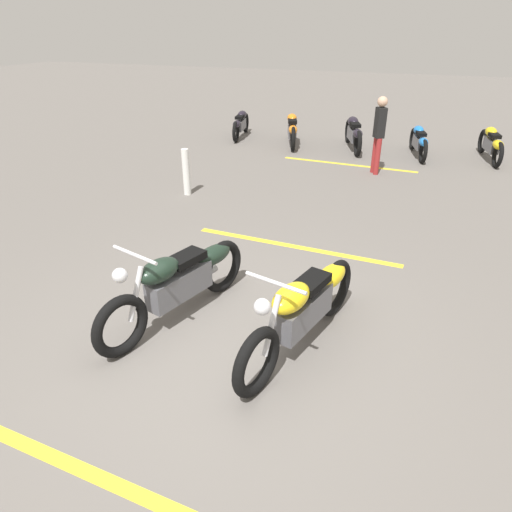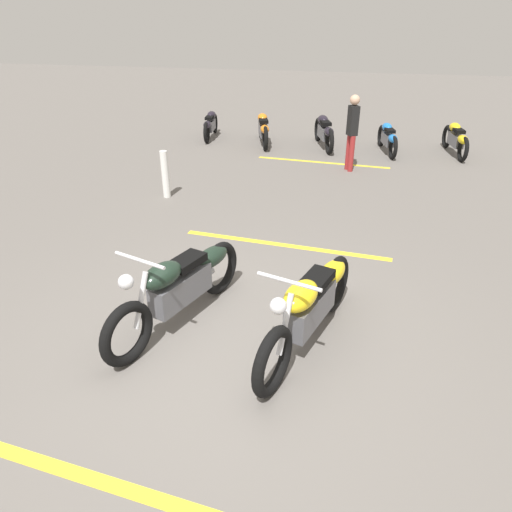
% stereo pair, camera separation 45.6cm
% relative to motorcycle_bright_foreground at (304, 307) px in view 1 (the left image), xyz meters
% --- Properties ---
extents(ground_plane, '(60.00, 60.00, 0.00)m').
position_rel_motorcycle_bright_foreground_xyz_m(ground_plane, '(-0.33, 0.73, -0.46)').
color(ground_plane, '#66605B').
extents(motorcycle_bright_foreground, '(2.19, 0.77, 1.04)m').
position_rel_motorcycle_bright_foreground_xyz_m(motorcycle_bright_foreground, '(0.00, 0.00, 0.00)').
color(motorcycle_bright_foreground, black).
rests_on(motorcycle_bright_foreground, ground).
extents(motorcycle_dark_foreground, '(2.17, 0.80, 1.04)m').
position_rel_motorcycle_bright_foreground_xyz_m(motorcycle_dark_foreground, '(0.01, 1.44, 0.00)').
color(motorcycle_dark_foreground, black).
rests_on(motorcycle_dark_foreground, ground).
extents(motorcycle_row_far_left, '(1.99, 0.47, 0.75)m').
position_rel_motorcycle_bright_foreground_xyz_m(motorcycle_row_far_left, '(8.59, -2.31, -0.05)').
color(motorcycle_row_far_left, black).
rests_on(motorcycle_row_far_left, ground).
extents(motorcycle_row_left, '(1.86, 0.55, 0.71)m').
position_rel_motorcycle_bright_foreground_xyz_m(motorcycle_row_left, '(8.34, -0.65, -0.07)').
color(motorcycle_row_left, black).
rests_on(motorcycle_row_left, ground).
extents(motorcycle_row_center, '(2.05, 0.81, 0.81)m').
position_rel_motorcycle_bright_foreground_xyz_m(motorcycle_row_center, '(8.47, 1.00, -0.02)').
color(motorcycle_row_center, black).
rests_on(motorcycle_row_center, ground).
extents(motorcycle_row_right, '(2.02, 0.79, 0.79)m').
position_rel_motorcycle_bright_foreground_xyz_m(motorcycle_row_right, '(8.38, 2.67, -0.03)').
color(motorcycle_row_right, black).
rests_on(motorcycle_row_right, ground).
extents(motorcycle_row_far_right, '(1.90, 0.46, 0.72)m').
position_rel_motorcycle_bright_foreground_xyz_m(motorcycle_row_far_right, '(8.74, 4.34, -0.07)').
color(motorcycle_row_far_right, black).
rests_on(motorcycle_row_far_right, ground).
extents(bystander_near_row, '(0.29, 0.27, 1.66)m').
position_rel_motorcycle_bright_foreground_xyz_m(bystander_near_row, '(6.51, 0.16, 0.46)').
color(bystander_near_row, maroon).
rests_on(bystander_near_row, ground).
extents(bollard_post, '(0.14, 0.14, 0.90)m').
position_rel_motorcycle_bright_foreground_xyz_m(bollard_post, '(3.77, 3.41, -0.01)').
color(bollard_post, white).
rests_on(bollard_post, ground).
extents(parking_stripe_near, '(0.27, 3.20, 0.01)m').
position_rel_motorcycle_bright_foreground_xyz_m(parking_stripe_near, '(-2.10, 0.64, -0.46)').
color(parking_stripe_near, yellow).
rests_on(parking_stripe_near, ground).
extents(parking_stripe_mid, '(0.27, 3.20, 0.01)m').
position_rel_motorcycle_bright_foreground_xyz_m(parking_stripe_mid, '(2.24, 0.74, -0.46)').
color(parking_stripe_mid, yellow).
rests_on(parking_stripe_mid, ground).
extents(parking_stripe_far, '(0.27, 3.20, 0.01)m').
position_rel_motorcycle_bright_foreground_xyz_m(parking_stripe_far, '(6.99, 0.83, -0.46)').
color(parking_stripe_far, yellow).
rests_on(parking_stripe_far, ground).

